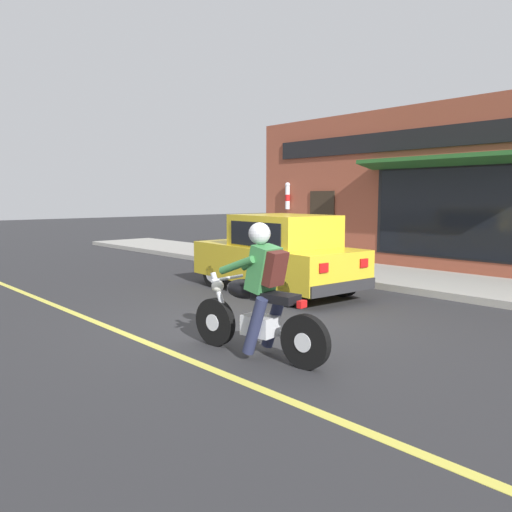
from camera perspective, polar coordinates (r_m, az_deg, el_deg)
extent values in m
plane|color=#2B2B2D|center=(7.60, 0.99, -7.85)|extent=(80.00, 80.00, 0.00)
cube|color=#9E9B93|center=(13.25, 7.77, -1.34)|extent=(2.60, 22.00, 0.14)
cube|color=#D1C64C|center=(9.13, -20.84, -5.79)|extent=(0.12, 19.80, 0.01)
cube|color=brown|center=(13.41, 18.07, 7.19)|extent=(0.50, 10.60, 4.20)
cube|color=black|center=(12.58, 22.67, 4.55)|extent=(0.04, 4.45, 2.10)
cube|color=black|center=(12.59, 22.70, 4.55)|extent=(0.02, 4.67, 2.20)
cube|color=#2D2319|center=(14.87, 7.53, 3.33)|extent=(0.04, 0.90, 2.10)
cube|color=#235623|center=(12.30, 22.28, 10.12)|extent=(0.81, 5.09, 0.24)
cube|color=black|center=(13.25, 17.67, 12.63)|extent=(0.06, 9.01, 0.50)
cylinder|color=white|center=(15.66, 3.62, 6.65)|extent=(0.14, 0.14, 0.70)
cylinder|color=red|center=(15.66, 3.62, 6.65)|extent=(0.15, 0.15, 0.20)
sphere|color=silver|center=(15.66, 3.64, 8.11)|extent=(0.16, 0.16, 0.16)
cylinder|color=black|center=(6.52, -4.69, -7.51)|extent=(0.18, 0.63, 0.62)
cylinder|color=silver|center=(6.52, -4.69, -7.51)|extent=(0.15, 0.23, 0.22)
cylinder|color=black|center=(5.67, 5.64, -9.72)|extent=(0.18, 0.63, 0.62)
cylinder|color=silver|center=(5.67, 5.64, -9.72)|extent=(0.15, 0.23, 0.22)
cube|color=silver|center=(6.02, 0.47, -7.92)|extent=(0.33, 0.43, 0.24)
ellipsoid|color=black|center=(6.09, -1.36, -3.80)|extent=(0.36, 0.55, 0.24)
cube|color=black|center=(5.80, 2.24, -4.74)|extent=(0.33, 0.59, 0.10)
cylinder|color=silver|center=(6.39, -4.07, -4.92)|extent=(0.11, 0.33, 0.68)
cylinder|color=silver|center=(6.25, -3.30, -2.55)|extent=(0.56, 0.11, 0.04)
sphere|color=silver|center=(6.39, -4.41, -3.45)|extent=(0.16, 0.16, 0.16)
cylinder|color=silver|center=(5.94, 4.49, -9.15)|extent=(0.15, 0.56, 0.08)
cube|color=red|center=(5.59, 5.26, -5.50)|extent=(0.13, 0.08, 0.08)
cylinder|color=#282D4C|center=(5.83, -0.12, -8.00)|extent=(0.18, 0.37, 0.71)
cylinder|color=#282D4C|center=(6.10, 2.06, -7.33)|extent=(0.18, 0.37, 0.71)
cube|color=#387F42|center=(5.85, 0.85, -1.44)|extent=(0.38, 0.37, 0.57)
cylinder|color=#387F42|center=(5.85, -2.21, -1.06)|extent=(0.16, 0.53, 0.26)
cylinder|color=#387F42|center=(6.15, 0.28, -0.67)|extent=(0.16, 0.53, 0.26)
sphere|color=silver|center=(5.85, 0.40, 2.59)|extent=(0.26, 0.26, 0.26)
cube|color=#4C1E19|center=(5.75, 2.10, -1.39)|extent=(0.31, 0.27, 0.42)
cylinder|color=black|center=(10.71, -4.85, -1.97)|extent=(0.23, 0.61, 0.60)
cylinder|color=silver|center=(10.71, -4.85, -1.97)|extent=(0.23, 0.35, 0.33)
cylinder|color=black|center=(11.54, 1.18, -1.32)|extent=(0.23, 0.61, 0.60)
cylinder|color=silver|center=(11.54, 1.18, -1.32)|extent=(0.23, 0.35, 0.33)
cylinder|color=black|center=(8.81, 3.66, -3.84)|extent=(0.23, 0.61, 0.60)
cylinder|color=silver|center=(8.81, 3.66, -3.84)|extent=(0.23, 0.35, 0.33)
cylinder|color=black|center=(9.81, 10.00, -2.85)|extent=(0.23, 0.61, 0.60)
cylinder|color=silver|center=(9.81, 10.00, -2.85)|extent=(0.23, 0.35, 0.33)
cube|color=gold|center=(10.13, 2.26, -0.73)|extent=(1.98, 3.84, 0.70)
cube|color=gold|center=(9.87, 3.20, 2.80)|extent=(1.61, 2.03, 0.66)
cube|color=black|center=(10.55, 0.11, 2.79)|extent=(1.35, 0.47, 0.51)
cube|color=black|center=(9.42, -0.14, 2.50)|extent=(0.17, 1.52, 0.46)
cube|color=black|center=(10.36, 6.24, 2.85)|extent=(0.17, 1.52, 0.46)
cube|color=silver|center=(11.32, -5.78, 0.63)|extent=(0.24, 0.06, 0.14)
cube|color=red|center=(8.41, 7.73, -1.35)|extent=(0.20, 0.06, 0.16)
cube|color=silver|center=(11.88, -1.61, 0.95)|extent=(0.24, 0.06, 0.14)
cube|color=red|center=(9.15, 12.21, -0.79)|extent=(0.20, 0.06, 0.16)
cube|color=#28282B|center=(11.61, -3.55, -1.03)|extent=(1.61, 0.27, 0.20)
cube|color=#28282B|center=(8.86, 9.87, -3.54)|extent=(1.61, 0.27, 0.20)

